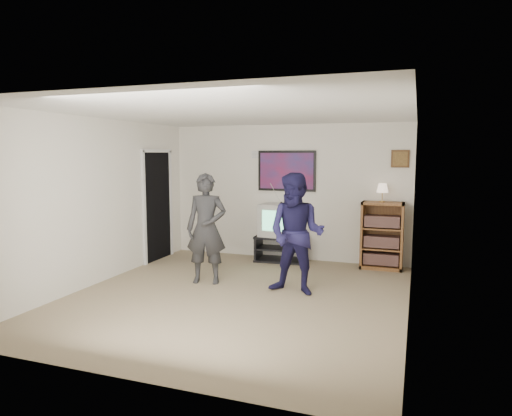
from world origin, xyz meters
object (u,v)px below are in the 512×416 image
Objects in this scene: bookshelf at (382,236)px; crt_television at (281,220)px; person_tall at (206,229)px; person_short at (296,234)px; media_stand at (281,248)px.

crt_television is at bearing -178.40° from bookshelf.
person_tall reaches higher than crt_television.
person_short is at bearing -62.08° from crt_television.
person_tall reaches higher than bookshelf.
crt_television is 1.86m from person_tall.
bookshelf is at bearing 66.94° from person_short.
person_short is at bearing -16.73° from person_tall.
bookshelf is 2.15m from person_short.
bookshelf is at bearing -2.28° from media_stand.
person_tall is at bearing -105.62° from crt_television.
media_stand is at bearing 55.35° from person_tall.
bookshelf reaches higher than crt_television.
crt_television is 1.80m from bookshelf.
person_short is (0.75, -1.82, 0.62)m from media_stand.
crt_television is 0.61× the size of bookshelf.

